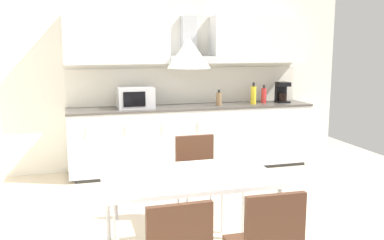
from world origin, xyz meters
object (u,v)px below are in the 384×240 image
bottle_red (264,95)px  dining_table (189,182)px  coffee_maker (282,92)px  pendant_lamp (189,53)px  bottle_yellow (253,95)px  microwave (136,98)px  chair_far_right (197,172)px  bottle_brown (219,99)px

bottle_red → dining_table: 3.27m
coffee_maker → pendant_lamp: 3.49m
bottle_yellow → pendant_lamp: pendant_lamp is taller
pendant_lamp → microwave: bearing=90.4°
bottle_red → pendant_lamp: bearing=-125.0°
microwave → bottle_red: 1.89m
bottle_yellow → bottle_red: (0.19, 0.07, -0.02)m
microwave → dining_table: (0.02, -2.65, -0.35)m
microwave → bottle_yellow: bearing=-1.5°
bottle_yellow → dining_table: bearing=-122.7°
dining_table → chair_far_right: (0.29, 0.77, -0.17)m
pendant_lamp → bottle_yellow: bearing=57.3°
bottle_yellow → pendant_lamp: size_ratio=0.97×
bottle_brown → bottle_red: size_ratio=0.84×
bottle_brown → chair_far_right: bearing=-115.0°
chair_far_right → bottle_red: bearing=50.3°
coffee_maker → bottle_yellow: (-0.49, -0.07, -0.02)m
microwave → chair_far_right: microwave is taller
microwave → bottle_red: size_ratio=1.83×
bottle_yellow → dining_table: 3.11m
bottle_yellow → bottle_brown: bottle_yellow is taller
bottle_brown → pendant_lamp: bearing=-113.8°
microwave → dining_table: microwave is taller
bottle_brown → dining_table: size_ratio=0.17×
dining_table → chair_far_right: bearing=69.1°
bottle_yellow → chair_far_right: bottle_yellow is taller
pendant_lamp → bottle_brown: bearing=66.2°
bottle_brown → pendant_lamp: 2.92m
microwave → bottle_brown: (1.17, -0.05, -0.05)m
bottle_brown → dining_table: bearing=-113.8°
coffee_maker → pendant_lamp: bearing=-129.0°
microwave → bottle_yellow: bottle_yellow is taller
bottle_red → bottle_brown: bearing=-174.5°
bottle_red → coffee_maker: bearing=0.7°
pendant_lamp → chair_far_right: bearing=69.1°
coffee_maker → bottle_brown: size_ratio=1.37×
bottle_brown → dining_table: bottle_brown is taller
coffee_maker → bottle_red: size_ratio=1.15×
coffee_maker → bottle_red: bearing=-179.3°
bottle_red → pendant_lamp: 3.32m
chair_far_right → pendant_lamp: pendant_lamp is taller
microwave → bottle_brown: microwave is taller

